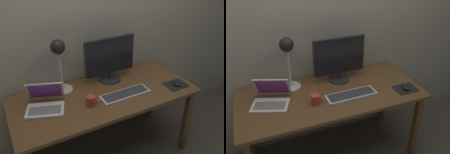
% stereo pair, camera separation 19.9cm
% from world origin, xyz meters
% --- Properties ---
extents(ground_plane, '(4.80, 4.80, 0.00)m').
position_xyz_m(ground_plane, '(0.00, 0.00, 0.00)').
color(ground_plane, brown).
rests_on(ground_plane, ground).
extents(back_wall, '(4.80, 0.06, 2.60)m').
position_xyz_m(back_wall, '(0.00, 0.40, 1.30)').
color(back_wall, '#B2A893').
rests_on(back_wall, ground).
extents(desk, '(1.60, 0.70, 0.74)m').
position_xyz_m(desk, '(0.00, 0.00, 0.66)').
color(desk, brown).
rests_on(desk, ground).
extents(monitor, '(0.49, 0.21, 0.42)m').
position_xyz_m(monitor, '(0.15, 0.20, 0.96)').
color(monitor, '#28282B').
rests_on(monitor, desk).
extents(keyboard_main, '(0.44, 0.15, 0.03)m').
position_xyz_m(keyboard_main, '(0.15, -0.10, 0.75)').
color(keyboard_main, silver).
rests_on(keyboard_main, desk).
extents(laptop, '(0.36, 0.35, 0.20)m').
position_xyz_m(laptop, '(-0.50, 0.05, 0.80)').
color(laptop, silver).
rests_on(laptop, desk).
extents(desk_lamp, '(0.18, 0.18, 0.48)m').
position_xyz_m(desk_lamp, '(-0.30, 0.22, 1.06)').
color(desk_lamp, beige).
rests_on(desk_lamp, desk).
extents(mousepad, '(0.20, 0.16, 0.00)m').
position_xyz_m(mousepad, '(0.65, -0.18, 0.74)').
color(mousepad, black).
rests_on(mousepad, desk).
extents(mouse, '(0.06, 0.10, 0.03)m').
position_xyz_m(mouse, '(0.64, -0.18, 0.76)').
color(mouse, black).
rests_on(mouse, mousepad).
extents(coffee_mug, '(0.11, 0.07, 0.09)m').
position_xyz_m(coffee_mug, '(-0.17, -0.10, 0.78)').
color(coffee_mug, '#CC3F3F').
rests_on(coffee_mug, desk).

